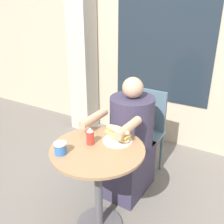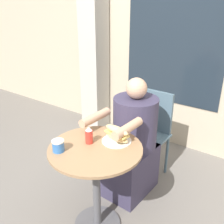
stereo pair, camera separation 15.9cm
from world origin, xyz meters
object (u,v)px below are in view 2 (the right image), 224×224
sandwich_on_plate (117,135)px  condiment_bottle (89,135)px  diner_chair (151,126)px  seated_diner (132,146)px  cafe_table (96,170)px  drink_cup (58,146)px

sandwich_on_plate → condiment_bottle: size_ratio=1.67×
condiment_bottle → diner_chair: bearing=86.0°
diner_chair → seated_diner: 0.36m
cafe_table → drink_cup: size_ratio=8.54×
drink_cup → cafe_table: bearing=46.3°
seated_diner → drink_cup: bearing=80.0°
sandwich_on_plate → condiment_bottle: (-0.15, -0.13, 0.01)m
seated_diner → cafe_table: bearing=94.2°
drink_cup → condiment_bottle: bearing=64.0°
diner_chair → condiment_bottle: bearing=88.2°
sandwich_on_plate → drink_cup: (-0.25, -0.34, -0.01)m
cafe_table → diner_chair: diner_chair is taller
cafe_table → diner_chair: (-0.01, 0.89, -0.01)m
cafe_table → drink_cup: drink_cup is taller
diner_chair → sandwich_on_plate: diner_chair is taller
cafe_table → sandwich_on_plate: size_ratio=3.33×
cafe_table → condiment_bottle: 0.27m
seated_diner → condiment_bottle: seated_diner is taller
drink_cup → condiment_bottle: condiment_bottle is taller
drink_cup → condiment_bottle: (0.10, 0.21, 0.02)m
cafe_table → seated_diner: size_ratio=0.67×
diner_chair → condiment_bottle: size_ratio=6.66×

